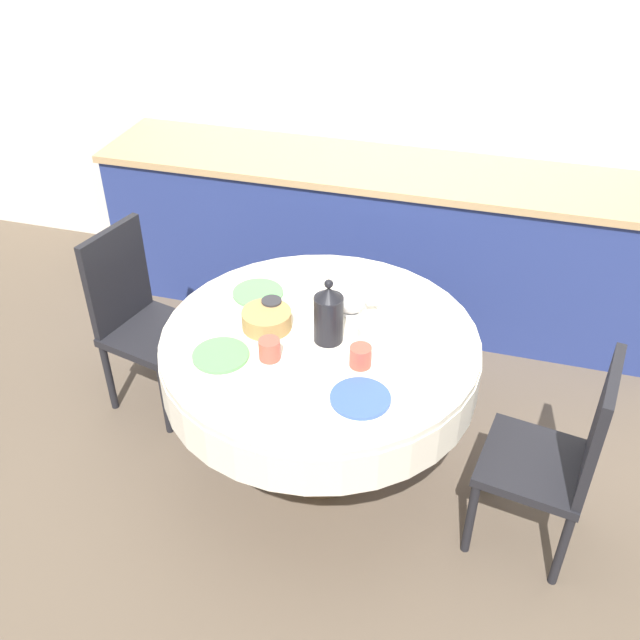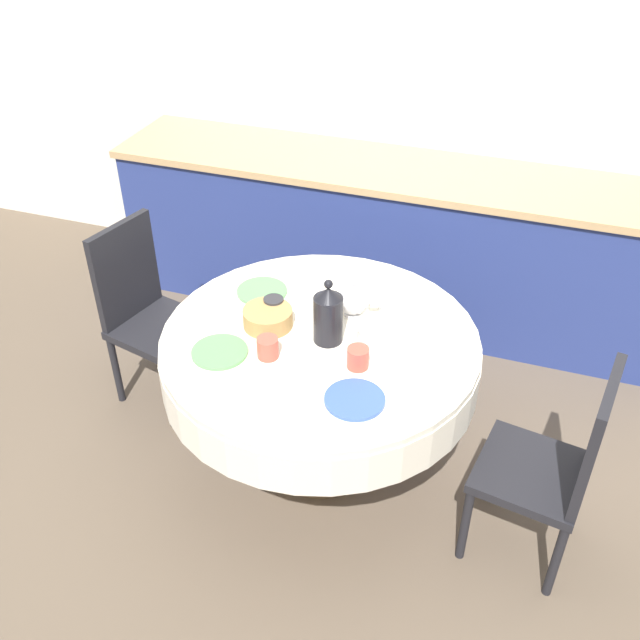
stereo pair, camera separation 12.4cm
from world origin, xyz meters
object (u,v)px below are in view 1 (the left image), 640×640
Objects in this scene: chair_left at (560,454)px; coffee_carafe at (328,315)px; chair_right at (139,314)px; teapot at (351,298)px.

coffee_carafe is at bearing 90.37° from chair_left.
chair_right is (-1.96, 0.39, 0.00)m from chair_left.
chair_right is at bearing 177.74° from teapot.
coffee_carafe reaches higher than chair_left.
chair_left and chair_right have the same top height.
chair_left is 1.00× the size of chair_right.
chair_right is at bearing 88.04° from chair_left.
coffee_carafe is at bearing 89.81° from chair_right.
teapot is at bearing 101.05° from chair_right.
teapot is (1.06, -0.04, 0.31)m from chair_right.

